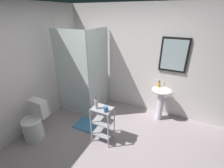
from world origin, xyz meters
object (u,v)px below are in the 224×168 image
Objects in this scene: hand_soap_bottle at (159,84)px; bath_mat at (89,125)px; rinse_cup at (106,109)px; shower_stall at (86,91)px; storage_cart at (103,122)px; lotion_bottle_white at (96,104)px; pedestal_sink at (161,97)px; toilet at (35,123)px.

bath_mat is at bearing -142.56° from hand_soap_bottle.
bath_mat is at bearing 154.62° from rinse_cup.
shower_stall is 2.70× the size of storage_cart.
storage_cart is at bearing 29.48° from lotion_bottle_white.
pedestal_sink is 1.07× the size of toilet.
lotion_bottle_white is (-0.95, -1.21, 0.26)m from pedestal_sink.
rinse_cup is 1.03m from bath_mat.
storage_cart reaches higher than bath_mat.
pedestal_sink is at bearing 58.44° from rinse_cup.
rinse_cup is 0.17× the size of bath_mat.
hand_soap_bottle is 1.41m from rinse_cup.
rinse_cup is (1.07, -0.92, 0.33)m from shower_stall.
pedestal_sink reaches higher than bath_mat.
shower_stall is 3.33× the size of bath_mat.
lotion_bottle_white is 2.17× the size of rinse_cup.
lotion_bottle_white is (-0.09, -0.05, 0.40)m from storage_cart.
pedestal_sink reaches higher than storage_cart.
shower_stall reaches higher than bath_mat.
bath_mat is (-1.35, -0.93, -0.57)m from pedestal_sink.
shower_stall is 8.97× the size of lotion_bottle_white.
lotion_bottle_white is at bearing -34.25° from bath_mat.
toilet reaches higher than bath_mat.
shower_stall is at bearing -170.52° from pedestal_sink.
toilet is 1.03× the size of storage_cart.
toilet is 7.41× the size of rinse_cup.
bath_mat is (0.77, 0.71, -0.31)m from toilet.
storage_cart is 0.69m from bath_mat.
pedestal_sink reaches higher than toilet.
storage_cart is (0.96, -0.86, -0.03)m from shower_stall.
lotion_bottle_white reaches higher than hand_soap_bottle.
shower_stall is at bearing 138.18° from storage_cart.
rinse_cup is at bearing -2.88° from lotion_bottle_white.
shower_stall reaches higher than rinse_cup.
toilet is 2.69m from hand_soap_bottle.
hand_soap_bottle is at bearing 10.91° from shower_stall.
rinse_cup is at bearing 17.39° from toilet.
hand_soap_bottle reaches higher than rinse_cup.
storage_cart is 3.32× the size of lotion_bottle_white.
pedestal_sink is 1.35× the size of bath_mat.
hand_soap_bottle reaches higher than pedestal_sink.
lotion_bottle_white is at bearing -128.03° from pedestal_sink.
storage_cart is (-0.86, -1.16, -0.14)m from pedestal_sink.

